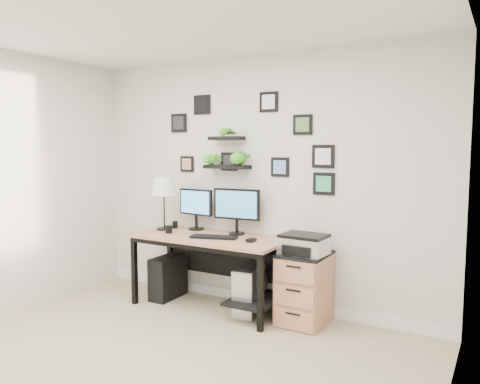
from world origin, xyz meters
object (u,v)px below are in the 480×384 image
Objects in this scene: desk at (214,248)px; monitor_right at (237,207)px; mug at (169,229)px; pc_tower_grey at (250,290)px; table_lamp at (164,188)px; file_cabinet at (304,288)px; printer at (304,244)px; monitor_left at (196,206)px; pc_tower_black at (168,277)px.

monitor_right reaches higher than desk.
mug is 1.08m from pc_tower_grey.
file_cabinet is (1.65, 0.02, -0.88)m from table_lamp.
table_lamp is 1.87m from file_cabinet.
printer is (0.82, -0.17, -0.27)m from monitor_right.
printer is (1.65, -0.01, -0.45)m from table_lamp.
desk is at bearing -177.08° from pc_tower_grey.
monitor_left is at bearing 151.18° from desk.
pc_tower_grey is at bearing 2.92° from desk.
pc_tower_grey is 1.19× the size of printer.
monitor_right reaches higher than printer.
pc_tower_black is (-0.77, -0.19, -0.80)m from monitor_right.
pc_tower_black is at bearing -166.41° from monitor_right.
file_cabinet is 0.43m from printer.
table_lamp is (-0.67, 0.03, 0.59)m from desk.
monitor_left is 0.87× the size of monitor_right.
pc_tower_black is (-0.61, 0.00, -0.40)m from desk.
monitor_left reaches higher than pc_tower_grey.
pc_tower_grey is at bearing 8.14° from mug.
table_lamp reaches higher than printer.
printer is at bearing -11.48° from monitor_right.
monitor_right reaches higher than pc_tower_grey.
pc_tower_grey is 0.57m from file_cabinet.
monitor_right is at bearing 24.20° from mug.
file_cabinet is at bearing 3.78° from pc_tower_grey.
desk is 0.99m from printer.
table_lamp is 1.26× the size of pc_tower_black.
monitor_left is at bearing 166.94° from pc_tower_grey.
monitor_right is (0.16, 0.19, 0.41)m from desk.
printer is at bearing -0.44° from table_lamp.
pc_tower_black is 1.08× the size of printer.
mug is (-0.66, -0.30, -0.24)m from monitor_right.
mug is 0.18× the size of pc_tower_black.
pc_tower_black is (-0.24, -0.20, -0.78)m from monitor_left.
desk is 0.48m from monitor_right.
printer is at bearing -7.67° from monitor_left.
table_lamp reaches higher than pc_tower_black.
table_lamp is 1.15× the size of pc_tower_grey.
monitor_left is 1.38m from printer.
pc_tower_grey is 0.77m from printer.
file_cabinet is (0.98, 0.06, -0.29)m from desk.
printer reaches higher than pc_tower_grey.
mug reaches higher than desk.
pc_tower_grey is (0.25, -0.17, -0.80)m from monitor_right.
desk is at bearing -130.56° from monitor_right.
monitor_left is 5.45× the size of mug.
monitor_right reaches higher than monitor_left.
monitor_right is at bearing 10.46° from table_lamp.
monitor_right reaches higher than mug.
mug is at bearing -39.44° from table_lamp.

